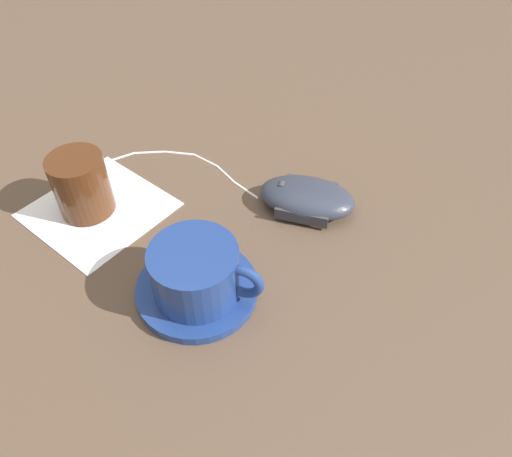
{
  "coord_description": "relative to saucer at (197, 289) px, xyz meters",
  "views": [
    {
      "loc": [
        -0.31,
        0.34,
        0.43
      ],
      "look_at": [
        -0.12,
        0.02,
        0.03
      ],
      "focal_mm": 35.0,
      "sensor_mm": 36.0,
      "label": 1
    }
  ],
  "objects": [
    {
      "name": "napkin_under_glass",
      "position": [
        0.18,
        -0.04,
        -0.0
      ],
      "size": [
        0.17,
        0.17,
        0.0
      ],
      "primitive_type": "cube",
      "rotation": [
        0.0,
        0.0,
        -0.16
      ],
      "color": "white",
      "rests_on": "ground"
    },
    {
      "name": "saucer",
      "position": [
        0.0,
        0.0,
        0.0
      ],
      "size": [
        0.13,
        0.13,
        0.01
      ],
      "primitive_type": "cylinder",
      "color": "navy",
      "rests_on": "ground"
    },
    {
      "name": "drinking_glass",
      "position": [
        0.19,
        -0.04,
        0.03
      ],
      "size": [
        0.07,
        0.07,
        0.08
      ],
      "primitive_type": "cylinder",
      "color": "#4C2814",
      "rests_on": "napkin_under_glass"
    },
    {
      "name": "coffee_cup",
      "position": [
        -0.0,
        0.0,
        0.03
      ],
      "size": [
        0.12,
        0.09,
        0.06
      ],
      "color": "navy",
      "rests_on": "saucer"
    },
    {
      "name": "mouse_cable",
      "position": [
        0.15,
        -0.16,
        -0.0
      ],
      "size": [
        0.24,
        0.12,
        0.0
      ],
      "color": "white",
      "rests_on": "ground"
    },
    {
      "name": "computer_mouse",
      "position": [
        -0.04,
        -0.17,
        0.01
      ],
      "size": [
        0.13,
        0.1,
        0.03
      ],
      "color": "#2D3342",
      "rests_on": "ground"
    },
    {
      "name": "ground_plane",
      "position": [
        0.1,
        -0.1,
        -0.01
      ],
      "size": [
        3.0,
        3.0,
        0.0
      ],
      "primitive_type": "plane",
      "color": "brown"
    }
  ]
}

